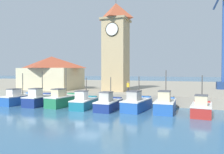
{
  "coord_description": "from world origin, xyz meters",
  "views": [
    {
      "loc": [
        10.21,
        -20.63,
        4.35
      ],
      "look_at": [
        -0.31,
        8.13,
        3.5
      ],
      "focal_mm": 35.0,
      "sensor_mm": 36.0,
      "label": 1
    }
  ],
  "objects_px": {
    "fishing_boat_mid_right": "(137,103)",
    "clock_tower": "(116,45)",
    "fishing_boat_left_inner": "(63,100)",
    "dock_worker_near_tower": "(128,87)",
    "fishing_boat_center": "(109,104)",
    "warehouse_left": "(52,72)",
    "fishing_boat_mid_left": "(84,102)",
    "fishing_boat_right_outer": "(202,108)",
    "fishing_boat_far_left": "(19,98)",
    "port_crane_far": "(223,49)",
    "fishing_boat_left_outer": "(39,99)",
    "fishing_boat_right_inner": "(165,105)"
  },
  "relations": [
    {
      "from": "fishing_boat_mid_right",
      "to": "clock_tower",
      "type": "distance_m",
      "value": 11.99
    },
    {
      "from": "fishing_boat_left_inner",
      "to": "dock_worker_near_tower",
      "type": "xyz_separation_m",
      "value": [
        6.92,
        5.06,
        1.37
      ]
    },
    {
      "from": "fishing_boat_center",
      "to": "warehouse_left",
      "type": "xyz_separation_m",
      "value": [
        -13.63,
        8.53,
        3.42
      ]
    },
    {
      "from": "fishing_boat_mid_left",
      "to": "fishing_boat_right_outer",
      "type": "bearing_deg",
      "value": 0.8
    },
    {
      "from": "fishing_boat_far_left",
      "to": "fishing_boat_mid_right",
      "type": "bearing_deg",
      "value": 3.34
    },
    {
      "from": "fishing_boat_mid_left",
      "to": "fishing_boat_center",
      "type": "height_order",
      "value": "fishing_boat_center"
    },
    {
      "from": "fishing_boat_center",
      "to": "port_crane_far",
      "type": "bearing_deg",
      "value": 52.61
    },
    {
      "from": "fishing_boat_left_inner",
      "to": "fishing_boat_mid_right",
      "type": "bearing_deg",
      "value": 2.5
    },
    {
      "from": "fishing_boat_left_outer",
      "to": "dock_worker_near_tower",
      "type": "distance_m",
      "value": 11.55
    },
    {
      "from": "fishing_boat_left_outer",
      "to": "port_crane_far",
      "type": "height_order",
      "value": "port_crane_far"
    },
    {
      "from": "fishing_boat_left_outer",
      "to": "fishing_boat_left_inner",
      "type": "height_order",
      "value": "fishing_boat_left_inner"
    },
    {
      "from": "fishing_boat_left_outer",
      "to": "dock_worker_near_tower",
      "type": "height_order",
      "value": "fishing_boat_left_outer"
    },
    {
      "from": "fishing_boat_mid_left",
      "to": "clock_tower",
      "type": "distance_m",
      "value": 11.53
    },
    {
      "from": "fishing_boat_left_outer",
      "to": "fishing_boat_right_outer",
      "type": "bearing_deg",
      "value": 0.62
    },
    {
      "from": "fishing_boat_center",
      "to": "fishing_boat_mid_right",
      "type": "distance_m",
      "value": 3.13
    },
    {
      "from": "fishing_boat_far_left",
      "to": "fishing_boat_left_inner",
      "type": "height_order",
      "value": "fishing_boat_left_inner"
    },
    {
      "from": "fishing_boat_far_left",
      "to": "dock_worker_near_tower",
      "type": "bearing_deg",
      "value": 22.74
    },
    {
      "from": "fishing_boat_left_inner",
      "to": "dock_worker_near_tower",
      "type": "bearing_deg",
      "value": 36.15
    },
    {
      "from": "fishing_boat_right_inner",
      "to": "port_crane_far",
      "type": "height_order",
      "value": "port_crane_far"
    },
    {
      "from": "fishing_boat_far_left",
      "to": "warehouse_left",
      "type": "distance_m",
      "value": 9.3
    },
    {
      "from": "fishing_boat_far_left",
      "to": "fishing_boat_left_outer",
      "type": "bearing_deg",
      "value": 0.57
    },
    {
      "from": "fishing_boat_center",
      "to": "fishing_boat_right_inner",
      "type": "distance_m",
      "value": 6.14
    },
    {
      "from": "fishing_boat_left_inner",
      "to": "clock_tower",
      "type": "height_order",
      "value": "clock_tower"
    },
    {
      "from": "fishing_boat_left_outer",
      "to": "fishing_boat_right_outer",
      "type": "relative_size",
      "value": 1.11
    },
    {
      "from": "fishing_boat_left_outer",
      "to": "fishing_boat_mid_right",
      "type": "distance_m",
      "value": 12.39
    },
    {
      "from": "fishing_boat_right_inner",
      "to": "fishing_boat_right_outer",
      "type": "distance_m",
      "value": 3.58
    },
    {
      "from": "fishing_boat_right_inner",
      "to": "fishing_boat_right_outer",
      "type": "xyz_separation_m",
      "value": [
        3.53,
        -0.56,
        -0.09
      ]
    },
    {
      "from": "fishing_boat_left_inner",
      "to": "dock_worker_near_tower",
      "type": "height_order",
      "value": "fishing_boat_left_inner"
    },
    {
      "from": "fishing_boat_far_left",
      "to": "clock_tower",
      "type": "bearing_deg",
      "value": 39.85
    },
    {
      "from": "fishing_boat_mid_right",
      "to": "dock_worker_near_tower",
      "type": "relative_size",
      "value": 3.2
    },
    {
      "from": "fishing_boat_left_outer",
      "to": "dock_worker_near_tower",
      "type": "xyz_separation_m",
      "value": [
        10.05,
        5.53,
        1.39
      ]
    },
    {
      "from": "warehouse_left",
      "to": "dock_worker_near_tower",
      "type": "bearing_deg",
      "value": -11.96
    },
    {
      "from": "fishing_boat_left_inner",
      "to": "fishing_boat_mid_right",
      "type": "xyz_separation_m",
      "value": [
        9.24,
        0.4,
        -0.03
      ]
    },
    {
      "from": "clock_tower",
      "to": "port_crane_far",
      "type": "distance_m",
      "value": 18.2
    },
    {
      "from": "fishing_boat_center",
      "to": "fishing_boat_right_inner",
      "type": "height_order",
      "value": "fishing_boat_right_inner"
    },
    {
      "from": "fishing_boat_center",
      "to": "port_crane_far",
      "type": "xyz_separation_m",
      "value": [
        13.6,
        17.79,
        7.3
      ]
    },
    {
      "from": "fishing_boat_right_outer",
      "to": "clock_tower",
      "type": "bearing_deg",
      "value": 144.19
    },
    {
      "from": "fishing_boat_center",
      "to": "clock_tower",
      "type": "height_order",
      "value": "clock_tower"
    },
    {
      "from": "fishing_boat_left_outer",
      "to": "fishing_boat_mid_left",
      "type": "distance_m",
      "value": 6.3
    },
    {
      "from": "fishing_boat_far_left",
      "to": "fishing_boat_right_outer",
      "type": "bearing_deg",
      "value": 0.61
    },
    {
      "from": "fishing_boat_left_inner",
      "to": "fishing_boat_mid_left",
      "type": "height_order",
      "value": "fishing_boat_left_inner"
    },
    {
      "from": "fishing_boat_left_outer",
      "to": "warehouse_left",
      "type": "height_order",
      "value": "warehouse_left"
    },
    {
      "from": "clock_tower",
      "to": "fishing_boat_right_outer",
      "type": "bearing_deg",
      "value": -35.81
    },
    {
      "from": "fishing_boat_left_outer",
      "to": "clock_tower",
      "type": "distance_m",
      "value": 13.56
    },
    {
      "from": "fishing_boat_left_outer",
      "to": "fishing_boat_center",
      "type": "relative_size",
      "value": 1.0
    },
    {
      "from": "fishing_boat_far_left",
      "to": "fishing_boat_right_outer",
      "type": "height_order",
      "value": "fishing_boat_far_left"
    },
    {
      "from": "dock_worker_near_tower",
      "to": "fishing_boat_right_inner",
      "type": "bearing_deg",
      "value": -41.45
    },
    {
      "from": "fishing_boat_far_left",
      "to": "clock_tower",
      "type": "distance_m",
      "value": 15.56
    },
    {
      "from": "fishing_boat_mid_right",
      "to": "warehouse_left",
      "type": "bearing_deg",
      "value": 155.2
    },
    {
      "from": "fishing_boat_mid_right",
      "to": "fishing_boat_right_outer",
      "type": "xyz_separation_m",
      "value": [
        6.61,
        -0.67,
        -0.05
      ]
    }
  ]
}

